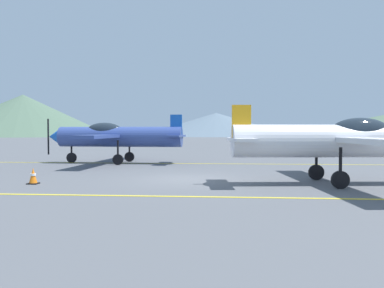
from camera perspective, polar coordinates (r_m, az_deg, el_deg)
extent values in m
plane|color=#54565B|center=(15.98, -0.40, -5.05)|extent=(400.00, 400.00, 0.00)
cube|color=yellow|center=(11.85, -2.22, -7.49)|extent=(80.00, 0.16, 0.01)
cube|color=yellow|center=(23.34, 1.23, -2.82)|extent=(80.00, 0.16, 0.01)
cylinder|color=silver|center=(15.32, 19.54, 0.41)|extent=(7.43, 1.97, 1.19)
ellipsoid|color=#1E2833|center=(15.69, 22.87, 1.71)|extent=(2.25, 1.20, 0.97)
cube|color=silver|center=(15.48, 21.04, 0.61)|extent=(2.20, 9.58, 0.17)
cube|color=silver|center=(14.46, 7.05, 0.64)|extent=(1.05, 2.87, 0.11)
cube|color=#F2A519|center=(14.46, 7.06, 2.99)|extent=(0.69, 0.20, 1.30)
cylinder|color=black|center=(14.17, 20.41, -2.64)|extent=(0.11, 0.11, 1.09)
cylinder|color=black|center=(14.22, 20.39, -4.82)|extent=(0.62, 0.19, 0.60)
cylinder|color=black|center=(16.39, 17.32, -1.99)|extent=(0.11, 0.11, 1.09)
cylinder|color=black|center=(16.44, 17.30, -3.88)|extent=(0.62, 0.19, 0.60)
cylinder|color=#33478C|center=(24.00, -10.19, 1.02)|extent=(7.38, 1.44, 1.19)
cone|color=blue|center=(25.48, -18.94, 1.00)|extent=(0.79, 1.04, 1.01)
cube|color=black|center=(25.67, -19.81, 0.99)|extent=(0.05, 0.13, 2.16)
ellipsoid|color=#1E2833|center=(24.30, -12.39, 1.86)|extent=(2.19, 1.05, 0.97)
cube|color=#33478C|center=(24.13, -11.17, 1.15)|extent=(1.52, 9.54, 0.17)
cube|color=#33478C|center=(23.25, -2.27, 1.15)|extent=(0.85, 2.83, 0.11)
cube|color=blue|center=(23.25, -2.27, 2.62)|extent=(0.68, 0.15, 1.30)
cylinder|color=black|center=(25.07, -16.81, -0.64)|extent=(0.11, 0.11, 1.09)
cylinder|color=black|center=(25.10, -16.80, -1.88)|extent=(0.61, 0.15, 0.60)
cylinder|color=black|center=(25.10, -8.92, -0.58)|extent=(0.11, 0.11, 1.09)
cylinder|color=black|center=(25.13, -8.91, -1.82)|extent=(0.61, 0.15, 0.60)
cylinder|color=black|center=(22.83, -10.53, -0.84)|extent=(0.11, 0.11, 1.09)
cylinder|color=black|center=(22.86, -10.52, -2.20)|extent=(0.61, 0.15, 0.60)
cube|color=black|center=(15.68, -21.70, -5.25)|extent=(0.36, 0.36, 0.04)
cone|color=orange|center=(15.64, -21.72, -4.18)|extent=(0.29, 0.29, 0.55)
cylinder|color=white|center=(15.64, -21.72, -4.08)|extent=(0.20, 0.20, 0.08)
cone|color=#4C6651|center=(145.85, -22.93, 3.79)|extent=(58.70, 58.70, 13.92)
cone|color=slate|center=(138.47, 3.44, 2.81)|extent=(53.14, 53.14, 7.96)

